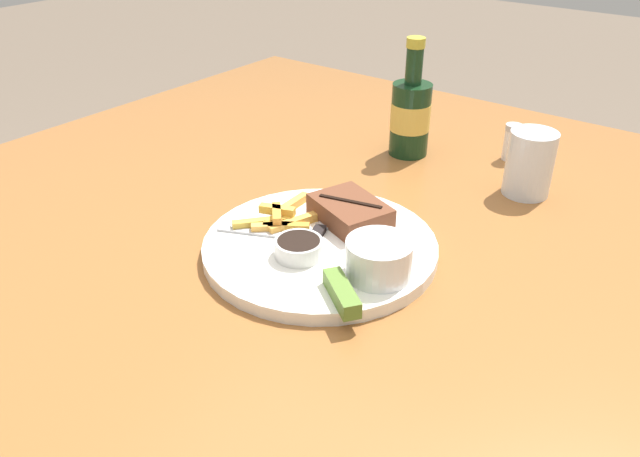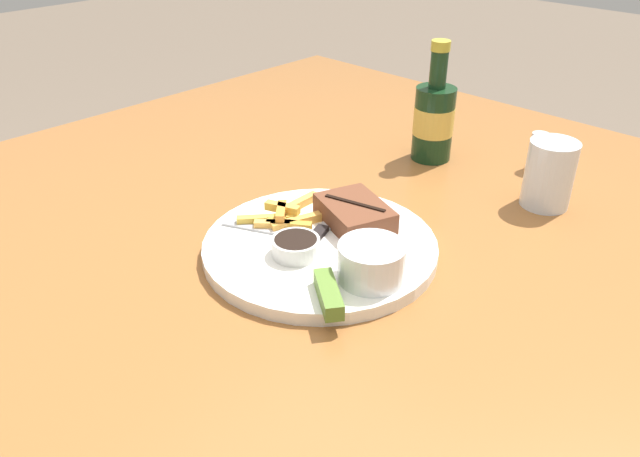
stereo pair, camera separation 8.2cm
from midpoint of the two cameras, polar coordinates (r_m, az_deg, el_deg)
dining_table at (r=0.88m, az=-2.69°, el=-5.83°), size 1.42×1.45×0.77m
dinner_plate at (r=0.84m, az=-2.81°, el=-1.79°), size 0.32×0.32×0.02m
steak_portion at (r=0.87m, az=0.15°, el=1.46°), size 0.13×0.11×0.03m
fries_pile at (r=0.88m, az=-6.39°, el=0.84°), size 0.10×0.14×0.02m
coleslaw_cup at (r=0.75m, az=2.32°, el=-2.67°), size 0.08×0.08×0.05m
dipping_sauce_cup at (r=0.80m, az=-4.74°, el=-1.88°), size 0.06×0.06×0.02m
pickle_spear at (r=0.72m, az=-1.30°, el=-6.02°), size 0.08×0.06×0.02m
fork_utensil at (r=0.86m, az=-8.22°, el=-0.50°), size 0.13×0.07×0.00m
knife_utensil at (r=0.87m, az=-2.35°, el=0.34°), size 0.07×0.16×0.01m
beer_bottle at (r=1.12m, az=6.17°, el=10.28°), size 0.07×0.07×0.21m
drinking_glass at (r=1.02m, az=16.45°, el=5.67°), size 0.07×0.07×0.10m
salt_shaker at (r=1.14m, az=15.17°, el=7.61°), size 0.03×0.03×0.07m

